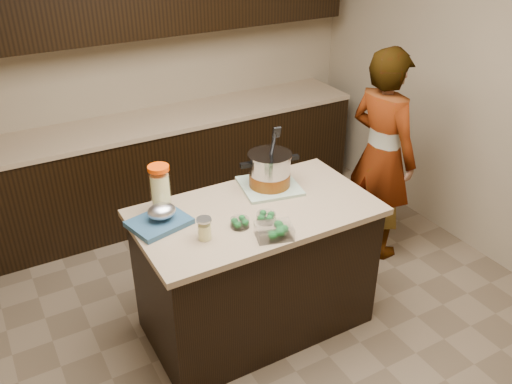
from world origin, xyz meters
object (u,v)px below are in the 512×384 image
at_px(lemonade_pitcher, 161,192).
at_px(person, 382,155).
at_px(island, 256,269).
at_px(stock_pot, 270,172).

height_order(lemonade_pitcher, person, person).
height_order(island, stock_pot, stock_pot).
xyz_separation_m(island, person, (1.28, 0.33, 0.38)).
relative_size(island, lemonade_pitcher, 4.82).
bearing_deg(lemonade_pitcher, person, 2.65).
bearing_deg(stock_pot, lemonade_pitcher, -174.60).
xyz_separation_m(island, stock_pot, (0.21, 0.20, 0.56)).
bearing_deg(lemonade_pitcher, stock_pot, -3.89).
xyz_separation_m(stock_pot, lemonade_pitcher, (-0.72, 0.05, 0.03)).
bearing_deg(person, lemonade_pitcher, 85.26).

